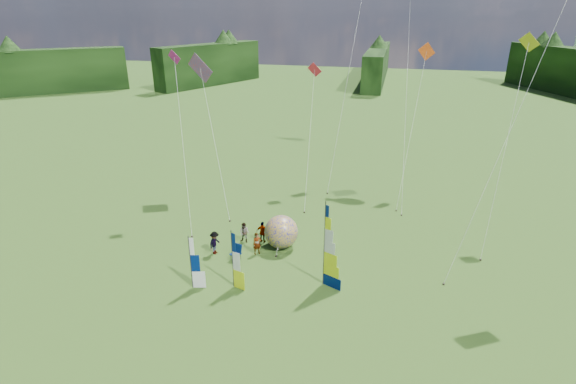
% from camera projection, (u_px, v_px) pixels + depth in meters
% --- Properties ---
extents(ground, '(220.00, 220.00, 0.00)m').
position_uv_depth(ground, '(289.00, 306.00, 26.20)').
color(ground, '#374E18').
rests_on(ground, ground).
extents(treeline_ring, '(210.00, 210.00, 8.00)m').
position_uv_depth(treeline_ring, '(289.00, 246.00, 24.66)').
color(treeline_ring, '#2A511A').
rests_on(treeline_ring, ground).
extents(feather_banner_main, '(1.37, 0.71, 5.47)m').
position_uv_depth(feather_banner_main, '(324.00, 246.00, 27.24)').
color(feather_banner_main, '#031859').
rests_on(feather_banner_main, ground).
extents(side_banner_left, '(1.03, 0.41, 3.80)m').
position_uv_depth(side_banner_left, '(233.00, 260.00, 27.27)').
color(side_banner_left, '#E9F813').
rests_on(side_banner_left, ground).
extents(side_banner_far, '(1.03, 0.33, 3.50)m').
position_uv_depth(side_banner_far, '(191.00, 263.00, 27.23)').
color(side_banner_far, white).
rests_on(side_banner_far, ground).
extents(bol_inflatable, '(2.70, 2.70, 2.42)m').
position_uv_depth(bol_inflatable, '(281.00, 232.00, 32.17)').
color(bol_inflatable, navy).
rests_on(bol_inflatable, ground).
extents(spectator_a, '(0.70, 0.66, 1.62)m').
position_uv_depth(spectator_a, '(257.00, 244.00, 31.41)').
color(spectator_a, '#66594C').
rests_on(spectator_a, ground).
extents(spectator_b, '(0.79, 0.46, 1.55)m').
position_uv_depth(spectator_b, '(244.00, 233.00, 32.96)').
color(spectator_b, '#66594C').
rests_on(spectator_b, ground).
extents(spectator_c, '(0.61, 1.15, 1.69)m').
position_uv_depth(spectator_c, '(215.00, 243.00, 31.43)').
color(spectator_c, '#66594C').
rests_on(spectator_c, ground).
extents(spectator_d, '(1.02, 0.50, 1.67)m').
position_uv_depth(spectator_d, '(263.00, 232.00, 32.91)').
color(spectator_d, '#66594C').
rests_on(spectator_d, ground).
extents(camp_chair, '(0.86, 0.86, 1.15)m').
position_uv_depth(camp_chair, '(235.00, 253.00, 30.68)').
color(camp_chair, '#03163F').
rests_on(camp_chair, ground).
extents(kite_whale, '(6.80, 15.31, 19.01)m').
position_uv_depth(kite_whale, '(407.00, 89.00, 39.06)').
color(kite_whale, black).
rests_on(kite_whale, ground).
extents(kite_rainbow_delta, '(12.37, 13.84, 13.37)m').
position_uv_depth(kite_rainbow_delta, '(214.00, 129.00, 37.54)').
color(kite_rainbow_delta, '#FF3F3E').
rests_on(kite_rainbow_delta, ground).
extents(kite_parafoil, '(11.68, 11.53, 19.29)m').
position_uv_depth(kite_parafoil, '(507.00, 128.00, 26.06)').
color(kite_parafoil, '#BE0C05').
rests_on(kite_parafoil, ground).
extents(small_kite_red, '(4.10, 9.94, 11.94)m').
position_uv_depth(small_kite_red, '(310.00, 133.00, 39.07)').
color(small_kite_red, red).
rests_on(small_kite_red, ground).
extents(small_kite_orange, '(8.19, 11.31, 13.78)m').
position_uv_depth(small_kite_orange, '(413.00, 122.00, 38.96)').
color(small_kite_orange, '#DF4915').
rests_on(small_kite_orange, ground).
extents(small_kite_yellow, '(7.56, 10.89, 14.98)m').
position_uv_depth(small_kite_yellow, '(507.00, 141.00, 31.18)').
color(small_kite_yellow, yellow).
rests_on(small_kite_yellow, ground).
extents(small_kite_pink, '(6.55, 8.54, 13.48)m').
position_uv_depth(small_kite_pink, '(182.00, 140.00, 34.26)').
color(small_kite_pink, '#CE2190').
rests_on(small_kite_pink, ground).
extents(small_kite_green, '(7.40, 13.19, 20.41)m').
position_uv_depth(small_kite_green, '(347.00, 75.00, 42.02)').
color(small_kite_green, green).
rests_on(small_kite_green, ground).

